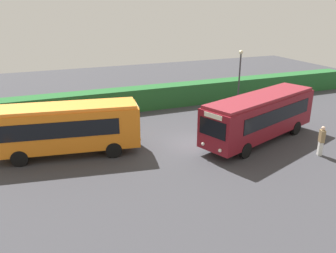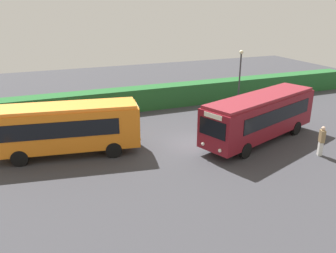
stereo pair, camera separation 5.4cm
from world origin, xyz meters
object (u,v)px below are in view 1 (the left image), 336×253
object	(u,v)px
lamppost	(240,72)
person_right	(321,140)
bus_orange	(67,127)
person_left	(113,123)
person_center	(246,115)
bus_maroon	(260,115)

from	to	relation	value
lamppost	person_right	bearing A→B (deg)	-95.21
bus_orange	person_left	size ratio (longest dim) A/B	4.77
bus_orange	person_center	size ratio (longest dim) A/B	5.60
person_left	person_center	bearing A→B (deg)	113.07
person_left	person_right	world-z (taller)	person_right
bus_orange	person_right	world-z (taller)	bus_orange
bus_orange	person_right	xyz separation A→B (m)	(14.64, -6.08, -0.83)
person_left	lamppost	size ratio (longest dim) A/B	0.37
person_right	lamppost	distance (m)	11.22
person_right	lamppost	size ratio (longest dim) A/B	0.37
lamppost	bus_orange	bearing A→B (deg)	-162.72
person_right	bus_maroon	bearing A→B (deg)	-33.98
bus_maroon	person_right	bearing A→B (deg)	101.75
bus_orange	lamppost	world-z (taller)	lamppost
bus_orange	person_center	xyz separation A→B (m)	(13.51, 0.45, -1.00)
bus_orange	person_left	bearing A→B (deg)	39.29
bus_orange	lamppost	size ratio (longest dim) A/B	1.76
bus_orange	bus_maroon	world-z (taller)	bus_maroon
bus_orange	person_left	distance (m)	4.00
bus_orange	bus_maroon	distance (m)	12.76
person_center	lamppost	xyz separation A→B (m)	(2.13, 4.41, 2.42)
bus_orange	bus_maroon	xyz separation A→B (m)	(12.50, -2.58, 0.01)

